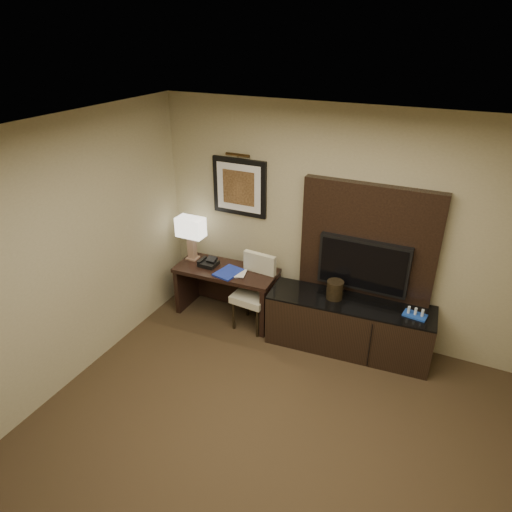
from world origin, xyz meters
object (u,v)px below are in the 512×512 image
Objects in this scene: tv at (363,265)px; desk_chair at (252,296)px; desk_phone at (208,262)px; ice_bucket at (335,290)px; desk at (227,292)px; table_lamp at (192,240)px; minibar_tray at (415,313)px; credenza at (348,325)px.

tv is 1.14× the size of desk_chair.
ice_bucket is at bearing 0.77° from desk_phone.
desk is 0.47m from desk_phone.
table_lamp is 2.56× the size of ice_bucket.
desk is 1.45× the size of desk_chair.
desk is 2.36× the size of table_lamp.
minibar_tray is (1.87, 0.09, 0.24)m from desk_chair.
desk_phone is at bearing 178.54° from desk_chair.
desk is 1.45m from ice_bucket.
minibar_tray is at bearing 6.97° from desk_chair.
desk_chair is 1.07m from table_lamp.
desk is 6.02× the size of ice_bucket.
credenza is 1.88m from desk_phone.
tv reaches higher than minibar_tray.
ice_bucket is (1.92, -0.06, -0.21)m from table_lamp.
table_lamp is at bearing 165.13° from desk_phone.
desk_phone reaches higher than desk.
minibar_tray is (0.69, 0.02, 0.36)m from credenza.
ice_bucket reaches higher than credenza.
ice_bucket is at bearing -2.66° from desk.
ice_bucket is (-0.19, 0.00, 0.42)m from credenza.
desk_chair is 4.02× the size of desk_phone.
desk_phone is at bearing -173.88° from tv.
desk_chair is (-1.24, -0.26, -0.58)m from tv.
desk_phone is at bearing -179.30° from minibar_tray.
credenza is at bearing 7.71° from desk_chair.
desk_phone reaches higher than minibar_tray.
desk is 5.82× the size of desk_phone.
minibar_tray is at bearing -2.81° from credenza.
table_lamp is at bearing 173.87° from credenza.
table_lamp is 2.47× the size of desk_phone.
credenza is at bearing -2.83° from desk.
tv is 0.42m from ice_bucket.
desk_chair is 4.16× the size of ice_bucket.
minibar_tray reaches higher than desk.
desk is at bearing -179.83° from ice_bucket.
ice_bucket is (1.39, 0.00, 0.40)m from desk.
desk_phone is (-1.88, -0.20, -0.28)m from tv.
desk_phone is 0.91× the size of minibar_tray.
desk_chair reaches higher than desk_phone.
desk is at bearing -173.38° from tv.
desk_phone reaches higher than credenza.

